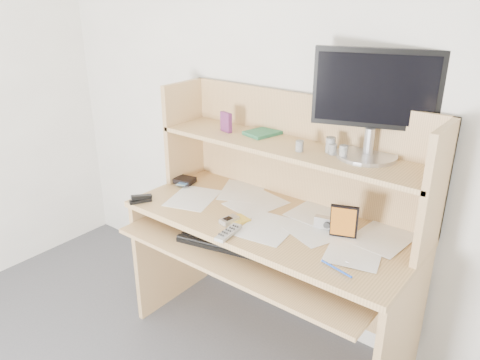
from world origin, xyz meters
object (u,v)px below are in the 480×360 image
Objects in this scene: desk at (278,223)px; monitor at (375,101)px; tv_remote at (228,233)px; game_case at (344,222)px; keyboard at (225,241)px.

monitor reaches higher than desk.
desk is at bearing -174.34° from monitor.
game_case is (0.42, 0.28, 0.07)m from tv_remote.
game_case reaches higher than tv_remote.
game_case is 0.53m from monitor.
keyboard is at bearing 131.74° from tv_remote.
tv_remote reaches higher than keyboard.
tv_remote is 0.32× the size of monitor.
desk is 3.01× the size of keyboard.
keyboard is 0.56m from game_case.
tv_remote is at bearing -166.77° from game_case.
monitor is (0.41, 0.49, 0.56)m from tv_remote.
keyboard is (-0.13, -0.26, -0.03)m from desk.
keyboard is 0.14m from tv_remote.
desk is 0.75m from monitor.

